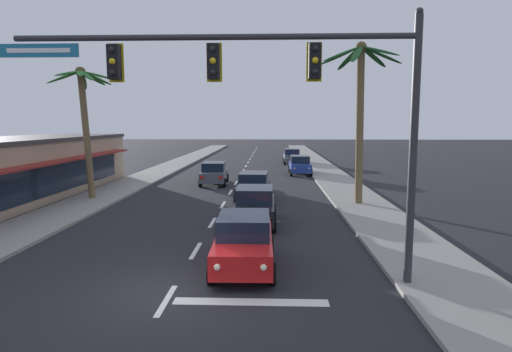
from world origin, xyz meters
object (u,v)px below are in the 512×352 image
traffic_signal_mast (280,88)px  sedan_parked_nearest_kerb (300,165)px  palm_left_second (84,105)px  sedan_third_in_queue (255,206)px  storefront_strip_left (8,170)px  sedan_lead_at_stop_bar (244,241)px  sedan_fifth_in_queue (254,187)px  sedan_parked_mid_kerb (292,156)px  sedan_oncoming_far (214,173)px  palm_right_second (360,95)px

traffic_signal_mast → sedan_parked_nearest_kerb: size_ratio=2.55×
traffic_signal_mast → palm_left_second: 17.22m
sedan_third_in_queue → storefront_strip_left: bearing=160.2°
sedan_parked_nearest_kerb → sedan_lead_at_stop_bar: bearing=-97.8°
sedan_fifth_in_queue → storefront_strip_left: size_ratio=0.20×
sedan_fifth_in_queue → sedan_parked_mid_kerb: size_ratio=1.01×
sedan_lead_at_stop_bar → sedan_parked_nearest_kerb: 25.23m
sedan_fifth_in_queue → sedan_lead_at_stop_bar: bearing=-89.1°
storefront_strip_left → sedan_fifth_in_queue: bearing=2.2°
sedan_parked_nearest_kerb → sedan_parked_mid_kerb: 10.25m
sedan_third_in_queue → sedan_oncoming_far: size_ratio=0.99×
sedan_parked_nearest_kerb → palm_left_second: size_ratio=0.57×
sedan_fifth_in_queue → palm_right_second: size_ratio=0.50×
palm_right_second → sedan_oncoming_far: bearing=138.9°
sedan_parked_nearest_kerb → palm_left_second: bearing=-135.4°
sedan_parked_mid_kerb → storefront_strip_left: (-17.80, -24.10, 1.00)m
palm_right_second → traffic_signal_mast: bearing=-111.0°
sedan_parked_nearest_kerb → sedan_oncoming_far: bearing=-136.3°
sedan_parked_mid_kerb → palm_left_second: palm_left_second is taller
traffic_signal_mast → sedan_fifth_in_queue: size_ratio=2.53×
traffic_signal_mast → storefront_strip_left: (-15.68, 12.60, -3.66)m
sedan_parked_nearest_kerb → sedan_third_in_queue: bearing=-99.8°
sedan_third_in_queue → sedan_parked_mid_kerb: same height
palm_left_second → sedan_oncoming_far: bearing=45.5°
palm_right_second → storefront_strip_left: palm_right_second is taller
sedan_oncoming_far → storefront_strip_left: storefront_strip_left is taller
traffic_signal_mast → sedan_parked_nearest_kerb: 26.96m
sedan_lead_at_stop_bar → sedan_parked_nearest_kerb: (3.44, 25.00, 0.00)m
sedan_oncoming_far → storefront_strip_left: size_ratio=0.20×
storefront_strip_left → palm_left_second: bearing=6.3°
sedan_oncoming_far → traffic_signal_mast: bearing=-77.3°
sedan_oncoming_far → sedan_parked_nearest_kerb: 9.49m
sedan_lead_at_stop_bar → storefront_strip_left: 18.40m
traffic_signal_mast → sedan_fifth_in_queue: traffic_signal_mast is taller
palm_right_second → sedan_lead_at_stop_bar: bearing=-118.3°
sedan_fifth_in_queue → palm_left_second: size_ratio=0.58×
traffic_signal_mast → sedan_oncoming_far: traffic_signal_mast is taller
sedan_oncoming_far → palm_right_second: (9.09, -7.92, 5.23)m
sedan_oncoming_far → palm_left_second: size_ratio=0.57×
sedan_parked_mid_kerb → sedan_lead_at_stop_bar: bearing=-95.2°
sedan_parked_mid_kerb → palm_right_second: palm_right_second is taller
palm_left_second → storefront_strip_left: size_ratio=0.34×
sedan_third_in_queue → palm_left_second: palm_left_second is taller
palm_left_second → palm_right_second: bearing=-4.1°
traffic_signal_mast → sedan_third_in_queue: bearing=97.5°
palm_left_second → sedan_fifth_in_queue: bearing=0.3°
storefront_strip_left → sedan_parked_mid_kerb: bearing=53.6°
traffic_signal_mast → sedan_parked_nearest_kerb: bearing=84.9°
sedan_parked_nearest_kerb → sedan_parked_mid_kerb: bearing=91.3°
sedan_third_in_queue → palm_left_second: (-10.22, 5.80, 4.77)m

